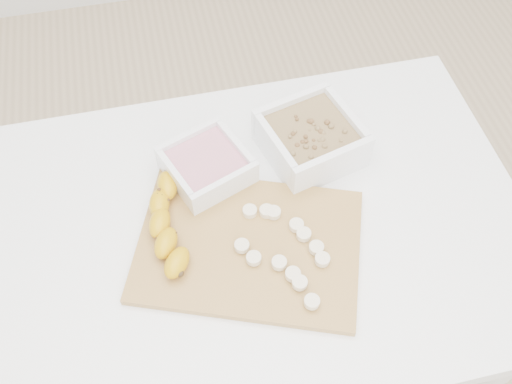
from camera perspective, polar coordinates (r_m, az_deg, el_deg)
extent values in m
plane|color=#C6AD89|center=(1.73, 0.23, -16.25)|extent=(3.50, 3.50, 0.00)
cube|color=white|center=(1.07, 0.36, -3.74)|extent=(1.00, 0.70, 0.04)
cylinder|color=white|center=(1.56, -18.21, -4.78)|extent=(0.05, 0.05, 0.71)
cylinder|color=white|center=(1.63, 13.18, 1.03)|extent=(0.05, 0.05, 0.71)
cube|color=white|center=(1.09, -4.92, 2.54)|extent=(0.19, 0.19, 0.07)
cube|color=#C57989|center=(1.08, -4.93, 2.63)|extent=(0.16, 0.16, 0.04)
cube|color=white|center=(1.12, 5.49, 5.37)|extent=(0.21, 0.21, 0.08)
cube|color=brown|center=(1.12, 5.50, 5.48)|extent=(0.18, 0.18, 0.05)
cube|color=#A57B3D|center=(1.02, -0.73, -5.36)|extent=(0.46, 0.40, 0.01)
cylinder|color=beige|center=(1.04, -0.63, -1.93)|extent=(0.03, 0.03, 0.01)
cylinder|color=beige|center=(1.04, 1.06, -1.92)|extent=(0.03, 0.03, 0.01)
cylinder|color=beige|center=(1.04, 1.77, -2.07)|extent=(0.03, 0.03, 0.01)
cylinder|color=beige|center=(1.02, 4.07, -3.34)|extent=(0.03, 0.03, 0.01)
cylinder|color=beige|center=(1.01, 4.79, -4.24)|extent=(0.03, 0.03, 0.01)
cylinder|color=beige|center=(1.00, 6.05, -5.57)|extent=(0.03, 0.03, 0.01)
cylinder|color=beige|center=(0.99, 6.65, -6.71)|extent=(0.03, 0.03, 0.01)
cylinder|color=beige|center=(1.00, -1.43, -5.41)|extent=(0.03, 0.03, 0.01)
cylinder|color=beige|center=(0.99, -0.23, -6.65)|extent=(0.03, 0.03, 0.01)
cylinder|color=beige|center=(0.98, 2.33, -7.09)|extent=(0.03, 0.03, 0.01)
cylinder|color=beige|center=(0.97, 3.71, -8.20)|extent=(0.03, 0.03, 0.01)
cylinder|color=beige|center=(0.97, 4.39, -9.04)|extent=(0.03, 0.03, 0.01)
cylinder|color=beige|center=(0.95, 5.61, -10.86)|extent=(0.03, 0.03, 0.01)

